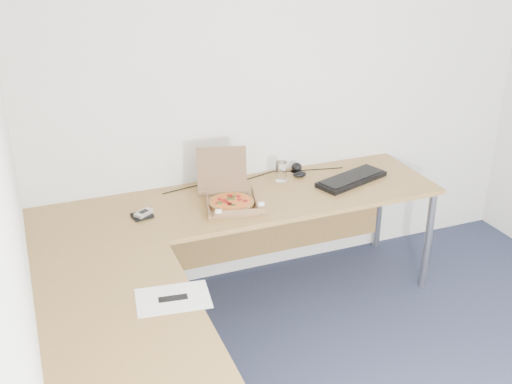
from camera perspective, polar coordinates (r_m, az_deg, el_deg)
name	(u,v)px	position (r m, az deg, el deg)	size (l,w,h in m)	color
room_shell	(472,200)	(2.72, 19.11, -0.71)	(3.50, 3.50, 2.50)	silver
desk	(212,245)	(3.36, -4.02, -4.84)	(2.50, 2.20, 0.73)	#A0763C
pizza_box	(231,199)	(3.71, -2.34, -0.66)	(0.30, 0.35, 0.31)	#876141
drinking_glass	(281,171)	(4.04, 2.31, 1.91)	(0.07, 0.07, 0.13)	silver
keyboard	(351,179)	(4.09, 8.72, 1.16)	(0.50, 0.18, 0.03)	black
mouse	(300,174)	(4.12, 4.02, 1.62)	(0.09, 0.06, 0.03)	black
wallet	(142,216)	(3.64, -10.38, -2.15)	(0.11, 0.09, 0.02)	black
phone	(144,213)	(3.62, -10.23, -1.91)	(0.11, 0.06, 0.02)	#B2B5BA
paper_sheet	(173,298)	(2.90, -7.60, -9.62)	(0.33, 0.24, 0.00)	white
dome_speaker	(297,167)	(4.20, 3.74, 2.31)	(0.08, 0.08, 0.07)	black
cable_bundle	(251,178)	(4.09, -0.47, 1.28)	(0.60, 0.04, 0.01)	black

